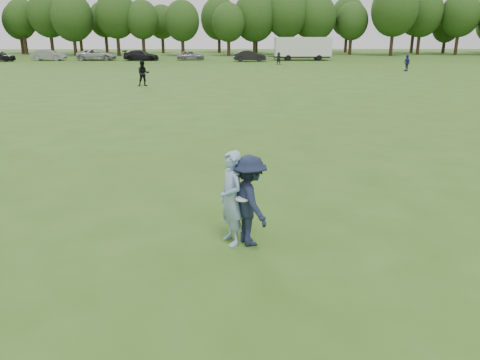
{
  "coord_description": "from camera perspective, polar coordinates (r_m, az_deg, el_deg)",
  "views": [
    {
      "loc": [
        -0.83,
        -8.73,
        4.41
      ],
      "look_at": [
        -0.69,
        1.44,
        1.1
      ],
      "focal_mm": 35.0,
      "sensor_mm": 36.0,
      "label": 1
    }
  ],
  "objects": [
    {
      "name": "treeline",
      "position": [
        85.72,
        1.74,
        19.23
      ],
      "size": [
        130.35,
        18.39,
        11.74
      ],
      "color": "#332114",
      "rests_on": "ground"
    },
    {
      "name": "car_f",
      "position": [
        67.41,
        1.19,
        14.88
      ],
      "size": [
        4.61,
        1.87,
        1.49
      ],
      "primitive_type": "imported",
      "rotation": [
        0.0,
        0.0,
        1.64
      ],
      "color": "black",
      "rests_on": "ground"
    },
    {
      "name": "player_far_d",
      "position": [
        61.3,
        4.73,
        14.55
      ],
      "size": [
        1.48,
        0.59,
        1.56
      ],
      "primitive_type": "imported",
      "rotation": [
        0.0,
        0.0,
        -0.09
      ],
      "color": "black",
      "rests_on": "ground"
    },
    {
      "name": "thrower",
      "position": [
        9.8,
        -1.06,
        -2.24
      ],
      "size": [
        0.75,
        0.88,
        2.03
      ],
      "primitive_type": "imported",
      "rotation": [
        0.0,
        0.0,
        -1.15
      ],
      "color": "#84A5CD",
      "rests_on": "ground"
    },
    {
      "name": "player_far_b",
      "position": [
        54.94,
        19.67,
        13.3
      ],
      "size": [
        0.62,
        1.08,
        1.73
      ],
      "primitive_type": "imported",
      "rotation": [
        0.0,
        0.0,
        -1.37
      ],
      "color": "navy",
      "rests_on": "ground"
    },
    {
      "name": "ground",
      "position": [
        9.81,
        4.21,
        -8.73
      ],
      "size": [
        200.0,
        200.0,
        0.0
      ],
      "primitive_type": "plane",
      "color": "#325518",
      "rests_on": "ground"
    },
    {
      "name": "car_b",
      "position": [
        74.47,
        -22.31,
        13.92
      ],
      "size": [
        4.72,
        1.67,
        1.55
      ],
      "primitive_type": "imported",
      "rotation": [
        0.0,
        0.0,
        1.56
      ],
      "color": "slate",
      "rests_on": "ground"
    },
    {
      "name": "car_e",
      "position": [
        70.47,
        -6.05,
        14.88
      ],
      "size": [
        4.12,
        1.93,
        1.36
      ],
      "primitive_type": "imported",
      "rotation": [
        0.0,
        0.0,
        1.65
      ],
      "color": "slate",
      "rests_on": "ground"
    },
    {
      "name": "player_far_a",
      "position": [
        38.9,
        -11.7,
        12.6
      ],
      "size": [
        1.11,
        0.95,
        1.97
      ],
      "primitive_type": "imported",
      "rotation": [
        0.0,
        0.0,
        0.24
      ],
      "color": "black",
      "rests_on": "ground"
    },
    {
      "name": "car_d",
      "position": [
        70.65,
        -11.96,
        14.64
      ],
      "size": [
        5.1,
        2.3,
        1.45
      ],
      "primitive_type": "imported",
      "rotation": [
        0.0,
        0.0,
        1.52
      ],
      "color": "black",
      "rests_on": "ground"
    },
    {
      "name": "field_cone",
      "position": [
        58.38,
        16.49,
        13.11
      ],
      "size": [
        0.28,
        0.28,
        0.3
      ],
      "primitive_type": "cone",
      "color": "#E5460C",
      "rests_on": "ground"
    },
    {
      "name": "cargo_trailer",
      "position": [
        70.42,
        7.66,
        15.71
      ],
      "size": [
        9.0,
        2.75,
        3.2
      ],
      "color": "silver",
      "rests_on": "ground"
    },
    {
      "name": "defender",
      "position": [
        9.78,
        1.23,
        -2.53
      ],
      "size": [
        1.15,
        1.44,
        1.95
      ],
      "primitive_type": "imported",
      "rotation": [
        0.0,
        0.0,
        1.96
      ],
      "color": "#192037",
      "rests_on": "ground"
    },
    {
      "name": "disc_in_play",
      "position": [
        9.55,
        0.23,
        -2.33
      ],
      "size": [
        0.27,
        0.27,
        0.05
      ],
      "color": "white",
      "rests_on": "ground"
    },
    {
      "name": "car_c",
      "position": [
        72.72,
        -17.05,
        14.39
      ],
      "size": [
        5.68,
        2.75,
        1.56
      ],
      "primitive_type": "imported",
      "rotation": [
        0.0,
        0.0,
        1.6
      ],
      "color": "#A9A9AD",
      "rests_on": "ground"
    }
  ]
}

